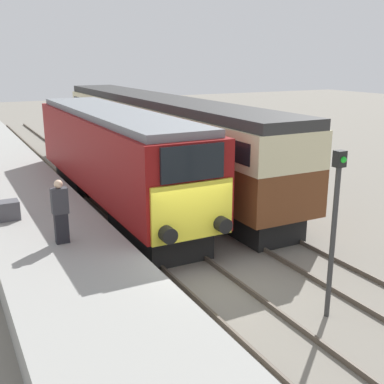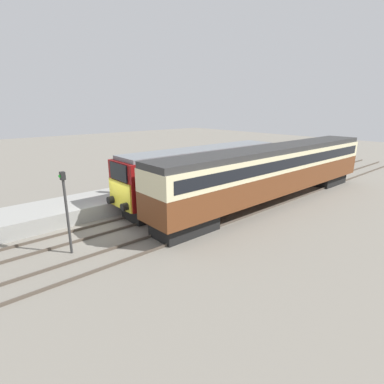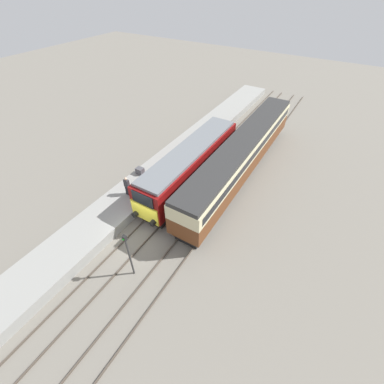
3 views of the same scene
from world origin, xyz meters
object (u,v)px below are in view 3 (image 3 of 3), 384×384
Objects in this scene: person_on_platform at (127,186)px; luggage_crate at (140,171)px; locomotive at (191,164)px; passenger_carriage at (242,153)px; signal_post at (129,253)px.

luggage_crate is (-1.07, 2.81, -0.61)m from person_on_platform.
person_on_platform is (-3.22, -4.97, -0.38)m from locomotive.
passenger_carriage is (3.40, 3.74, 0.30)m from locomotive.
luggage_crate is at bearing -153.28° from locomotive.
luggage_crate is at bearing -142.50° from passenger_carriage.
passenger_carriage reaches higher than locomotive.
person_on_platform is at bearing -127.25° from passenger_carriage.
person_on_platform is 3.07m from luggage_crate.
passenger_carriage reaches higher than person_on_platform.
locomotive is at bearing 26.72° from luggage_crate.
locomotive is at bearing -132.26° from passenger_carriage.
passenger_carriage is 10.97m from person_on_platform.
signal_post is at bearing -46.76° from person_on_platform.
locomotive is 7.57× the size of person_on_platform.
passenger_carriage reaches higher than signal_post.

